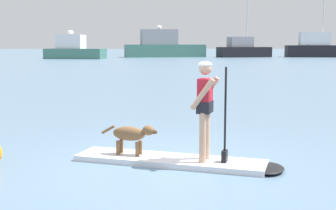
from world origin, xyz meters
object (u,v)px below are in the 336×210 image
paddleboard (182,161)px  moored_boat_port (74,50)px  moored_boat_center (163,47)px  moored_boat_far_port (243,49)px  dog (132,134)px  moored_boat_starboard (318,48)px  person_paddler (206,104)px

paddleboard → moored_boat_port: bearing=101.6°
moored_boat_center → moored_boat_far_port: size_ratio=1.07×
dog → paddleboard: bearing=-19.5°
moored_boat_starboard → dog: bearing=-112.3°
moored_boat_center → moored_boat_far_port: moored_boat_far_port is taller
paddleboard → moored_boat_port: moored_boat_port is taller
paddleboard → moored_boat_starboard: bearing=68.5°
moored_boat_starboard → moored_boat_far_port: bearing=178.3°
paddleboard → moored_boat_center: moored_boat_center is taller
paddleboard → moored_boat_starboard: 70.80m
moored_boat_port → moored_boat_center: (13.04, 8.13, 0.38)m
person_paddler → dog: person_paddler is taller
paddleboard → person_paddler: 1.11m
moored_boat_far_port → moored_boat_starboard: bearing=-1.7°
dog → moored_boat_far_port: moored_boat_far_port is taller
person_paddler → moored_boat_port: moored_boat_port is taller
person_paddler → moored_boat_starboard: 70.78m
person_paddler → moored_boat_starboard: bearing=68.8°
moored_boat_far_port → moored_boat_starboard: moored_boat_far_port is taller
moored_boat_port → moored_boat_far_port: size_ratio=0.71×
moored_boat_far_port → person_paddler: bearing=-101.5°
paddleboard → moored_boat_port: size_ratio=0.42×
moored_boat_far_port → moored_boat_center: bearing=177.1°
person_paddler → dog: 1.49m
moored_boat_far_port → dog: bearing=-102.6°
paddleboard → person_paddler: person_paddler is taller
dog → moored_boat_center: bearing=88.4°
paddleboard → dog: dog is taller
moored_boat_port → moored_boat_far_port: bearing=16.1°
person_paddler → moored_boat_center: bearing=89.5°
paddleboard → moored_boat_center: (0.96, 66.90, 1.61)m
dog → moored_boat_port: (-11.18, 58.45, 0.81)m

